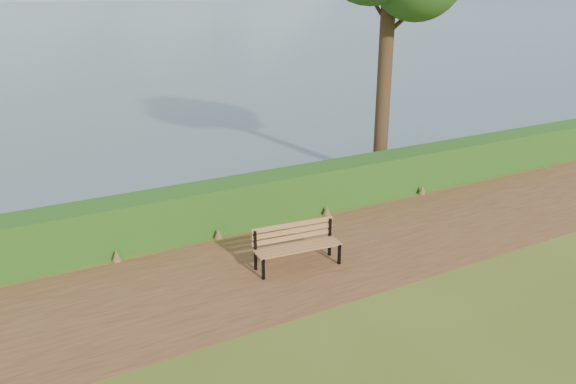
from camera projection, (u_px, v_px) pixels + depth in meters
ground at (315, 266)px, 10.56m from camera, size 140.00×140.00×0.00m
path at (307, 260)px, 10.80m from camera, size 40.00×3.40×0.01m
hedge at (254, 200)px, 12.52m from camera, size 32.00×0.85×1.00m
bench at (296, 242)px, 10.45m from camera, size 1.68×0.66×0.82m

